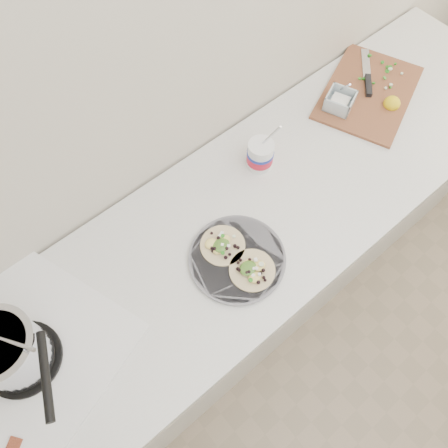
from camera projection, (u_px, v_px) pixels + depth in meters
counter at (253, 256)px, 1.87m from camera, size 2.44×0.66×0.90m
stove at (14, 354)px, 1.16m from camera, size 0.65×0.63×0.25m
taco_plate at (237, 258)px, 1.36m from camera, size 0.31×0.31×0.04m
tub at (261, 153)px, 1.49m from camera, size 0.09×0.09×0.21m
cutboard at (366, 91)px, 1.69m from camera, size 0.54×0.47×0.07m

